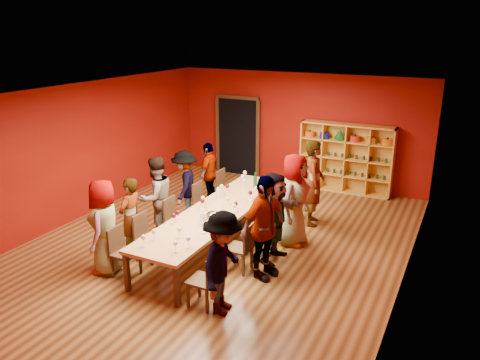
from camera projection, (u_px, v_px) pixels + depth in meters
name	position (u px, v px, depth m)	size (l,w,h in m)	color
room_shell	(217.00, 173.00, 8.89)	(7.10, 9.10, 3.04)	#583417
tasting_table	(218.00, 212.00, 9.14)	(1.10, 4.50, 0.75)	#B7824C
doorway	(238.00, 136.00, 13.53)	(1.40, 0.17, 2.30)	black
shelving_unit	(346.00, 155.00, 12.11)	(2.40, 0.40, 1.80)	gold
chair_person_left_0	(122.00, 249.00, 8.07)	(0.42, 0.42, 0.89)	#321F10
person_left_0	(105.00, 227.00, 8.10)	(0.83, 0.45, 1.70)	#48484D
chair_person_left_1	(145.00, 234.00, 8.64)	(0.42, 0.42, 0.89)	#321F10
person_left_1	(131.00, 218.00, 8.69)	(0.56, 0.41, 1.54)	silver
chair_person_left_2	(174.00, 217.00, 9.43)	(0.42, 0.42, 0.89)	#321F10
person_left_2	(156.00, 197.00, 9.50)	(0.82, 0.45, 1.69)	silver
chair_person_left_3	(202.00, 200.00, 10.34)	(0.42, 0.42, 0.89)	#321F10
person_left_3	(185.00, 185.00, 10.44)	(1.01, 0.42, 1.57)	#4F4F54
chair_person_left_4	(225.00, 186.00, 11.24)	(0.42, 0.42, 0.89)	#321F10
person_left_4	(209.00, 173.00, 11.34)	(0.89, 0.41, 1.52)	#5A88B9
chair_person_right_0	(207.00, 278.00, 7.15)	(0.42, 0.42, 0.89)	#321F10
person_right_0	(223.00, 263.00, 6.93)	(1.05, 0.43, 1.63)	#131836
chair_person_right_1	(243.00, 246.00, 8.20)	(0.42, 0.42, 0.89)	#321F10
person_right_1	(264.00, 228.00, 7.90)	(1.08, 0.49, 1.84)	#131734
chair_person_right_2	(258.00, 232.00, 8.74)	(0.42, 0.42, 0.89)	#321F10
person_right_2	(274.00, 217.00, 8.50)	(1.58, 0.45, 1.70)	silver
chair_person_right_3	(275.00, 217.00, 9.44)	(0.42, 0.42, 0.89)	#321F10
person_right_3	(294.00, 200.00, 9.14)	(0.90, 0.49, 1.85)	#48484D
chair_person_right_4	(295.00, 199.00, 10.39)	(0.42, 0.42, 0.89)	#321F10
person_right_4	(314.00, 183.00, 10.07)	(0.68, 0.50, 1.88)	#121633
wine_glass_0	(245.00, 173.00, 10.84)	(0.09, 0.09, 0.22)	silver
wine_glass_1	(212.00, 221.00, 8.24)	(0.08, 0.08, 0.19)	silver
wine_glass_2	(144.00, 238.00, 7.55)	(0.08, 0.08, 0.21)	silver
wine_glass_3	(222.00, 187.00, 9.93)	(0.09, 0.09, 0.21)	silver
wine_glass_4	(203.00, 201.00, 9.10)	(0.09, 0.09, 0.22)	silver
wine_glass_5	(175.00, 244.00, 7.37)	(0.08, 0.08, 0.19)	silver
wine_glass_6	(188.00, 239.00, 7.51)	(0.08, 0.08, 0.21)	silver
wine_glass_7	(203.00, 225.00, 8.05)	(0.08, 0.08, 0.21)	silver
wine_glass_8	(236.00, 204.00, 9.01)	(0.08, 0.08, 0.20)	silver
wine_glass_9	(244.00, 181.00, 10.30)	(0.08, 0.08, 0.21)	silver
wine_glass_10	(179.00, 230.00, 7.87)	(0.08, 0.08, 0.20)	silver
wine_glass_11	(270.00, 180.00, 10.47)	(0.08, 0.08, 0.19)	silver
wine_glass_12	(202.00, 211.00, 8.63)	(0.09, 0.09, 0.22)	silver
wine_glass_13	(243.00, 177.00, 10.56)	(0.09, 0.09, 0.22)	silver
wine_glass_14	(256.00, 189.00, 9.81)	(0.09, 0.09, 0.21)	silver
wine_glass_15	(227.00, 187.00, 9.94)	(0.09, 0.09, 0.22)	silver
wine_glass_16	(270.00, 180.00, 10.45)	(0.08, 0.08, 0.19)	silver
wine_glass_17	(228.00, 199.00, 9.29)	(0.07, 0.07, 0.19)	silver
wine_glass_18	(154.00, 232.00, 7.77)	(0.08, 0.08, 0.21)	silver
wine_glass_19	(203.00, 199.00, 9.29)	(0.08, 0.08, 0.20)	silver
wine_glass_20	(234.00, 206.00, 8.92)	(0.08, 0.08, 0.19)	silver
wine_glass_21	(174.00, 216.00, 8.41)	(0.08, 0.08, 0.21)	silver
wine_glass_22	(178.00, 213.00, 8.53)	(0.09, 0.09, 0.22)	silver
wine_glass_23	(250.00, 193.00, 9.56)	(0.09, 0.09, 0.22)	silver
spittoon_bowl	(213.00, 215.00, 8.69)	(0.26, 0.26, 0.14)	#BABDC2
carafe_a	(219.00, 194.00, 9.67)	(0.12, 0.12, 0.25)	silver
carafe_b	(203.00, 218.00, 8.42)	(0.12, 0.12, 0.25)	silver
wine_bottle	(255.00, 182.00, 10.34)	(0.10, 0.10, 0.34)	#143819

